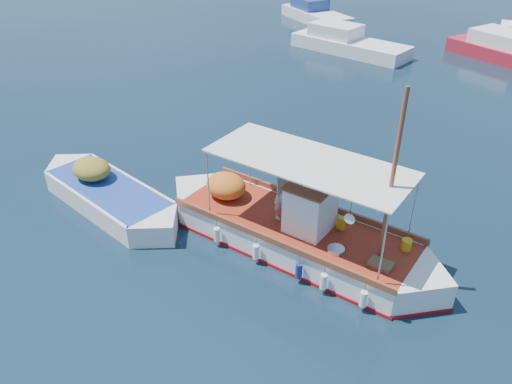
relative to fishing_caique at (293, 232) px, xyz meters
The scene contains 5 objects.
ground 0.72m from the fishing_caique, behind, with size 160.00×160.00×0.00m, color black.
fishing_caique is the anchor object (origin of this frame).
dinghy 6.36m from the fishing_caique, 164.31° to the right, with size 6.64×2.45×1.63m.
bg_boat_nw 20.61m from the fishing_caique, 112.75° to the left, with size 7.76×3.11×1.80m.
bg_boat_far_w 28.63m from the fishing_caique, 118.87° to the left, with size 7.09×5.14×1.80m.
Camera 1 is at (6.51, -10.11, 9.12)m, focal length 35.00 mm.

